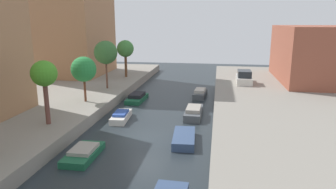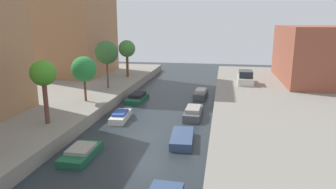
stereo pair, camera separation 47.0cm
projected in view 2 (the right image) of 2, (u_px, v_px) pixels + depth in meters
ground_plane at (144, 137)px, 23.43m from camera, size 84.00×84.00×0.00m
apartment_tower_far at (70, 8)px, 43.83m from camera, size 10.00×11.19×18.51m
low_block_right at (323, 54)px, 39.03m from camera, size 10.00×14.44×6.94m
street_tree_2 at (43, 75)px, 22.72m from camera, size 1.91×1.91×4.81m
street_tree_3 at (84, 69)px, 29.33m from camera, size 2.38×2.38×4.33m
street_tree_4 at (107, 52)px, 34.84m from camera, size 2.62×2.62×5.42m
street_tree_5 at (127, 49)px, 42.10m from camera, size 2.28×2.28×5.02m
parked_car at (245, 78)px, 38.25m from camera, size 1.83×4.36×1.64m
moored_boat_left_2 at (81, 153)px, 20.05m from camera, size 1.69×3.60×0.67m
moored_boat_left_3 at (121, 116)px, 27.54m from camera, size 1.51×3.60×0.76m
moored_boat_left_4 at (137, 98)px, 34.11m from camera, size 1.72×4.09×0.82m
moored_boat_right_3 at (182, 138)px, 22.42m from camera, size 1.77×3.78×0.60m
moored_boat_right_4 at (193, 112)px, 28.38m from camera, size 1.52×4.29×0.99m
moored_boat_right_5 at (201, 94)px, 35.63m from camera, size 1.54×3.78×0.98m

